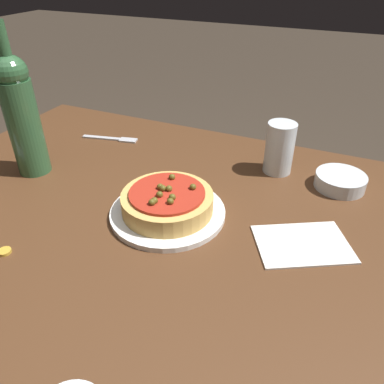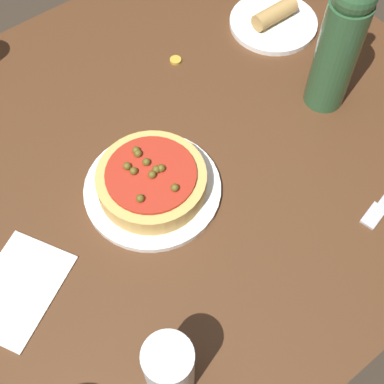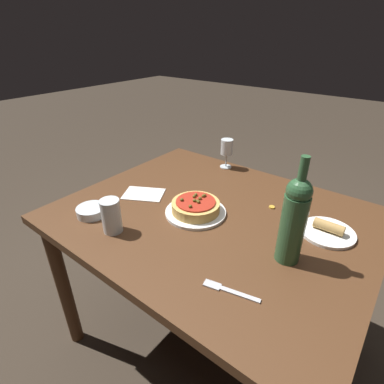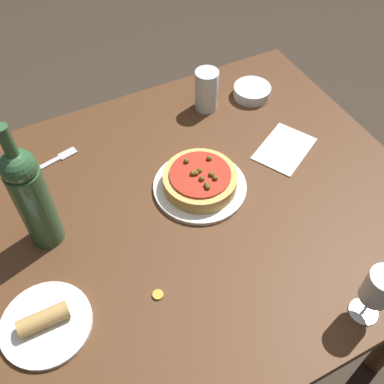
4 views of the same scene
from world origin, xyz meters
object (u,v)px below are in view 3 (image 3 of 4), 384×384
object	(u,v)px
dining_table	(213,233)
side_plate	(328,231)
water_cup	(111,216)
wine_glass	(227,148)
dinner_plate	(196,212)
side_bowl	(91,211)
pizza	(196,206)
fork	(227,290)
wine_bottle	(294,219)
bottle_cap	(272,207)

from	to	relation	value
dining_table	side_plate	xyz separation A→B (m)	(0.40, 0.14, 0.11)
dining_table	water_cup	distance (m)	0.42
side_plate	wine_glass	bearing A→B (deg)	155.55
dining_table	dinner_plate	world-z (taller)	dinner_plate
dining_table	side_plate	size ratio (longest dim) A/B	6.22
side_bowl	pizza	bearing A→B (deg)	39.29
dining_table	fork	world-z (taller)	fork
pizza	dining_table	bearing A→B (deg)	36.05
wine_bottle	fork	bearing A→B (deg)	-108.07
pizza	wine_bottle	size ratio (longest dim) A/B	0.54
pizza	fork	distance (m)	0.41
wine_bottle	bottle_cap	size ratio (longest dim) A/B	14.70
dining_table	side_bowl	distance (m)	0.50
dinner_plate	dining_table	bearing A→B (deg)	36.15
water_cup	fork	distance (m)	0.49
wine_bottle	fork	xyz separation A→B (m)	(-0.08, -0.23, -0.15)
side_plate	fork	bearing A→B (deg)	-107.31
pizza	water_cup	world-z (taller)	water_cup
dining_table	fork	bearing A→B (deg)	-50.29
dining_table	wine_glass	distance (m)	0.51
wine_glass	bottle_cap	bearing A→B (deg)	-32.00
side_bowl	side_plate	world-z (taller)	side_plate
dinner_plate	pizza	bearing A→B (deg)	115.62
pizza	side_plate	world-z (taller)	pizza
side_bowl	fork	bearing A→B (deg)	-0.35
side_plate	bottle_cap	xyz separation A→B (m)	(-0.23, 0.04, -0.01)
water_cup	side_bowl	xyz separation A→B (m)	(-0.15, 0.02, -0.05)
dining_table	bottle_cap	distance (m)	0.27
fork	water_cup	bearing A→B (deg)	-11.16
side_bowl	side_plate	size ratio (longest dim) A/B	0.61
dining_table	pizza	world-z (taller)	pizza
dinner_plate	fork	xyz separation A→B (m)	(0.32, -0.27, -0.00)
fork	side_plate	size ratio (longest dim) A/B	0.87
dinner_plate	wine_glass	world-z (taller)	wine_glass
pizza	fork	bearing A→B (deg)	-39.99
fork	side_plate	world-z (taller)	side_plate
dinner_plate	side_bowl	world-z (taller)	side_bowl
dining_table	pizza	distance (m)	0.15
side_bowl	fork	xyz separation A→B (m)	(0.64, -0.00, -0.01)
side_bowl	bottle_cap	bearing A→B (deg)	42.12
pizza	water_cup	size ratio (longest dim) A/B	1.49
dinner_plate	bottle_cap	size ratio (longest dim) A/B	10.11
dinner_plate	wine_glass	xyz separation A→B (m)	(-0.15, 0.46, 0.10)
bottle_cap	wine_glass	bearing A→B (deg)	148.00
pizza	water_cup	xyz separation A→B (m)	(-0.17, -0.28, 0.03)
water_cup	side_plate	world-z (taller)	water_cup
dinner_plate	fork	distance (m)	0.41
dining_table	dinner_plate	distance (m)	0.13
side_bowl	wine_bottle	bearing A→B (deg)	17.88
water_cup	side_plate	xyz separation A→B (m)	(0.62, 0.46, -0.05)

